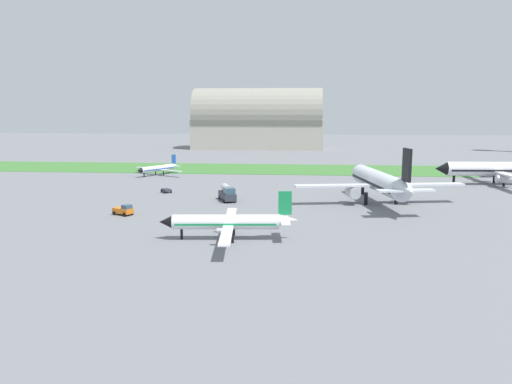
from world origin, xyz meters
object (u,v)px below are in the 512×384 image
at_px(airplane_foreground_turboprop, 229,222).
at_px(airplane_parked_jet_far, 496,169).
at_px(airplane_taxiing_turboprop, 158,168).
at_px(pushback_tug_midfield, 124,210).
at_px(airplane_midfield_jet, 380,182).
at_px(baggage_cart_by_runway, 166,190).
at_px(fuel_truck_near_gate, 227,193).

distance_m(airplane_foreground_turboprop, airplane_parked_jet_far, 83.20).
distance_m(airplane_taxiing_turboprop, pushback_tug_midfield, 55.49).
height_order(airplane_midfield_jet, airplane_parked_jet_far, airplane_midfield_jet).
bearing_deg(pushback_tug_midfield, airplane_taxiing_turboprop, 126.64).
distance_m(airplane_parked_jet_far, baggage_cart_by_runway, 80.95).
xyz_separation_m(airplane_parked_jet_far, baggage_cart_by_runway, (-78.42, -19.80, -3.33)).
distance_m(airplane_parked_jet_far, pushback_tug_midfield, 90.99).
height_order(airplane_foreground_turboprop, airplane_parked_jet_far, airplane_parked_jet_far).
bearing_deg(airplane_foreground_turboprop, fuel_truck_near_gate, -86.57).
bearing_deg(pushback_tug_midfield, baggage_cart_by_runway, 114.49).
relative_size(airplane_parked_jet_far, pushback_tug_midfield, 7.62).
relative_size(airplane_midfield_jet, baggage_cart_by_runway, 11.50).
height_order(airplane_foreground_turboprop, baggage_cart_by_runway, airplane_foreground_turboprop).
xyz_separation_m(airplane_midfield_jet, airplane_foreground_turboprop, (-25.72, -30.54, -1.77)).
relative_size(airplane_midfield_jet, airplane_parked_jet_far, 1.11).
distance_m(airplane_midfield_jet, fuel_truck_near_gate, 30.77).
bearing_deg(pushback_tug_midfield, fuel_truck_near_gate, 71.05).
height_order(airplane_midfield_jet, baggage_cart_by_runway, airplane_midfield_jet).
xyz_separation_m(airplane_taxiing_turboprop, baggage_cart_by_runway, (10.63, -29.89, -1.43)).
bearing_deg(fuel_truck_near_gate, airplane_midfield_jet, 67.46).
height_order(airplane_midfield_jet, pushback_tug_midfield, airplane_midfield_jet).
height_order(airplane_parked_jet_far, pushback_tug_midfield, airplane_parked_jet_far).
bearing_deg(airplane_foreground_turboprop, airplane_taxiing_turboprop, -71.70).
bearing_deg(pushback_tug_midfield, airplane_foreground_turboprop, -8.75).
bearing_deg(airplane_taxiing_turboprop, baggage_cart_by_runway, 50.35).
height_order(airplane_taxiing_turboprop, fuel_truck_near_gate, airplane_taxiing_turboprop).
bearing_deg(airplane_foreground_turboprop, airplane_parked_jet_far, -140.01).
bearing_deg(pushback_tug_midfield, airplane_parked_jet_far, 55.83).
xyz_separation_m(airplane_midfield_jet, pushback_tug_midfield, (-46.84, -15.61, -3.43)).
bearing_deg(airplane_midfield_jet, pushback_tug_midfield, 98.13).
distance_m(airplane_midfield_jet, airplane_taxiing_turboprop, 68.77).
distance_m(airplane_taxiing_turboprop, fuel_truck_near_gate, 46.58).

